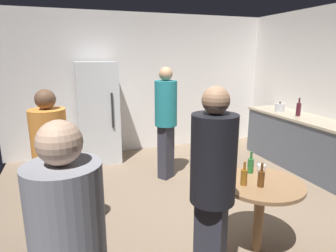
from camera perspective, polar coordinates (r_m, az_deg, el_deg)
ground_plane at (r=3.96m, az=5.58°, el=-16.18°), size 5.20×5.20×0.10m
wall_back at (r=5.94m, az=-4.89°, el=8.23°), size 5.32×0.06×2.70m
refrigerator at (r=5.42m, az=-13.50°, el=2.54°), size 0.70×0.68×1.80m
kitchen_counter at (r=5.56m, az=24.24°, el=-2.79°), size 0.64×2.21×0.90m
kettle at (r=5.78m, az=20.96°, el=3.42°), size 0.24×0.17×0.18m
wine_bottle_on_counter at (r=5.44m, az=24.10°, el=3.02°), size 0.08×0.08×0.31m
foreground_table at (r=3.02m, az=17.61°, el=-12.21°), size 0.80×0.80×0.73m
beer_bottle_amber at (r=2.85m, az=14.60°, el=-9.49°), size 0.06×0.06×0.23m
beer_bottle_brown at (r=2.86m, az=17.70°, el=-9.63°), size 0.06×0.06×0.23m
beer_bottle_green at (r=3.14m, az=15.81°, el=-7.34°), size 0.06×0.06×0.23m
plastic_cup_white at (r=3.12m, az=17.72°, el=-8.15°), size 0.08×0.08×0.11m
person_in_black_shirt at (r=2.25m, az=8.70°, el=-10.54°), size 0.48×0.48×1.71m
person_in_teal_shirt at (r=4.46m, az=-0.42°, el=2.19°), size 0.47×0.47×1.75m
person_in_orange_shirt at (r=3.07m, az=-21.82°, el=-5.85°), size 0.34×0.34×1.61m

